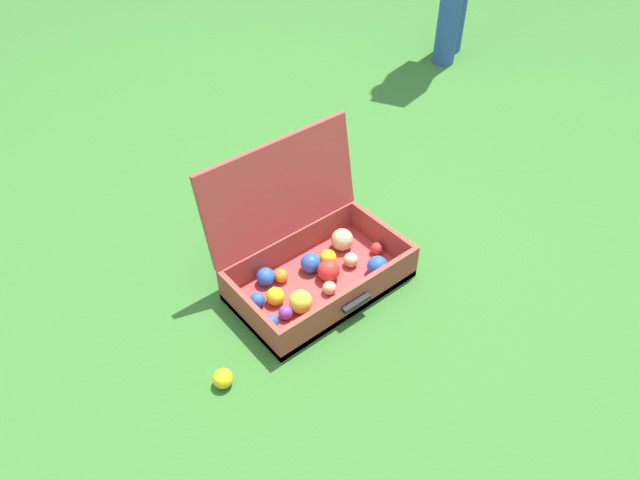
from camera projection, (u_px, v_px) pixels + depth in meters
ground_plane at (332, 281)px, 2.09m from camera, size 16.00×16.00×0.00m
open_suitcase at (311, 257)px, 2.02m from camera, size 0.59×0.44×0.47m
stray_ball_on_grass at (223, 378)px, 1.75m from camera, size 0.06×0.06×0.06m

